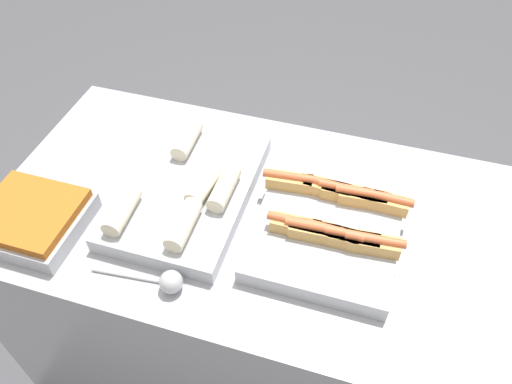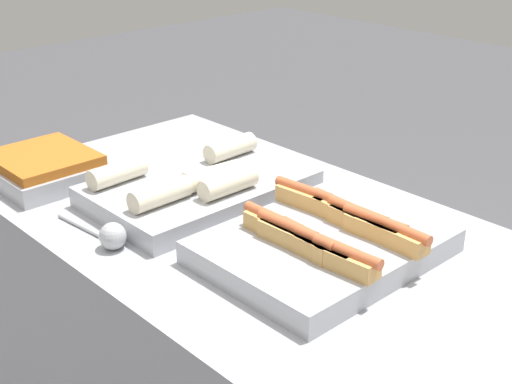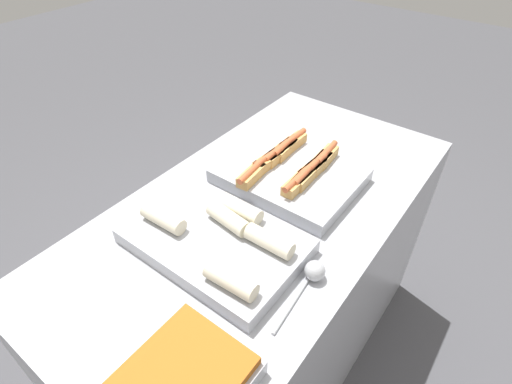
{
  "view_description": "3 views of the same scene",
  "coord_description": "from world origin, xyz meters",
  "views": [
    {
      "loc": [
        0.22,
        -0.85,
        1.97
      ],
      "look_at": [
        -0.04,
        0.0,
        1.01
      ],
      "focal_mm": 35.0,
      "sensor_mm": 36.0,
      "label": 1
    },
    {
      "loc": [
        1.0,
        -0.96,
        1.64
      ],
      "look_at": [
        -0.04,
        0.0,
        1.01
      ],
      "focal_mm": 50.0,
      "sensor_mm": 36.0,
      "label": 2
    },
    {
      "loc": [
        -0.81,
        -0.58,
        1.81
      ],
      "look_at": [
        -0.04,
        0.0,
        1.01
      ],
      "focal_mm": 28.0,
      "sensor_mm": 36.0,
      "label": 3
    }
  ],
  "objects": [
    {
      "name": "tray_hotdogs",
      "position": [
        0.16,
        0.0,
        0.97
      ],
      "size": [
        0.4,
        0.47,
        0.1
      ],
      "color": "#A8AAB2",
      "rests_on": "counter"
    },
    {
      "name": "serving_spoon_near",
      "position": [
        -0.17,
        -0.29,
        0.96
      ],
      "size": [
        0.24,
        0.06,
        0.06
      ],
      "color": "#B2B5BA",
      "rests_on": "counter"
    },
    {
      "name": "tray_wraps",
      "position": [
        -0.24,
        -0.01,
        0.96
      ],
      "size": [
        0.33,
        0.51,
        0.1
      ],
      "color": "#A8AAB2",
      "rests_on": "counter"
    },
    {
      "name": "tray_side_front",
      "position": [
        -0.59,
        -0.22,
        0.97
      ],
      "size": [
        0.26,
        0.24,
        0.07
      ],
      "color": "#A8AAB2",
      "rests_on": "counter"
    }
  ]
}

